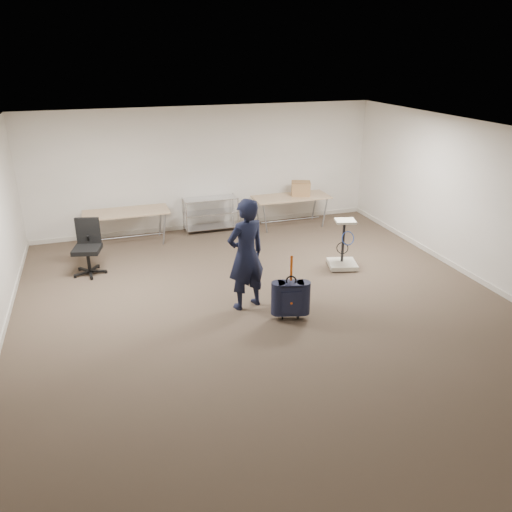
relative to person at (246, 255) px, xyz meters
name	(u,v)px	position (x,y,z in m)	size (l,w,h in m)	color
ground	(271,314)	(0.30, -0.38, -0.92)	(9.00, 9.00, 0.00)	#3F3326
room_shell	(246,277)	(0.30, 1.00, -0.87)	(8.00, 9.00, 9.00)	silver
folding_table_left	(126,214)	(-1.60, 3.57, -0.24)	(1.80, 0.75, 0.73)	tan
folding_table_right	(291,199)	(2.20, 3.57, -0.24)	(1.80, 0.75, 0.73)	tan
wire_shelf	(210,213)	(0.30, 3.82, -0.48)	(1.22, 0.47, 0.80)	silver
person	(246,255)	(0.00, 0.00, 0.00)	(0.67, 0.44, 1.84)	black
suitcase	(291,298)	(0.53, -0.61, -0.56)	(0.44, 0.32, 1.07)	black
office_chair	(89,257)	(-2.42, 2.20, -0.61)	(0.63, 0.63, 1.04)	black
equipment_cart	(343,255)	(2.24, 0.95, -0.67)	(0.64, 0.64, 0.97)	beige
cardboard_box	(301,188)	(2.45, 3.61, -0.03)	(0.44, 0.33, 0.33)	brown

